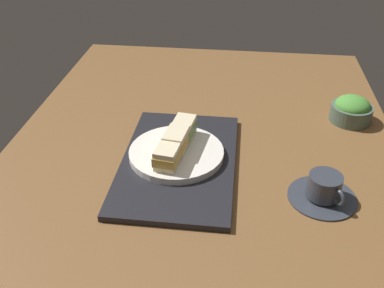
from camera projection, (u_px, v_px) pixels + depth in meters
The scene contains 8 objects.
ground_plane at pixel (201, 159), 109.39cm from camera, with size 140.00×100.00×3.00cm, color brown.
serving_tray at pixel (179, 162), 104.64cm from camera, with size 42.97×26.78×1.54cm, color black.
sandwich_plate at pixel (176, 153), 104.90cm from camera, with size 22.76×22.76×1.71cm, color white.
sandwich_near at pixel (184, 129), 107.68cm from camera, with size 8.20×6.00×4.98cm.
sandwich_middle at pixel (176, 141), 102.98cm from camera, with size 8.00×6.14×5.22cm.
sandwich_far at pixel (168, 155), 98.47cm from camera, with size 8.40×6.20×4.78cm.
salad_bowl at pixel (352, 110), 120.65cm from camera, with size 11.33×11.33×7.30cm.
coffee_cup at pixel (324, 190), 93.45cm from camera, with size 14.87×14.87×6.05cm.
Camera 1 is at (88.54, 8.30, 62.36)cm, focal length 40.88 mm.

